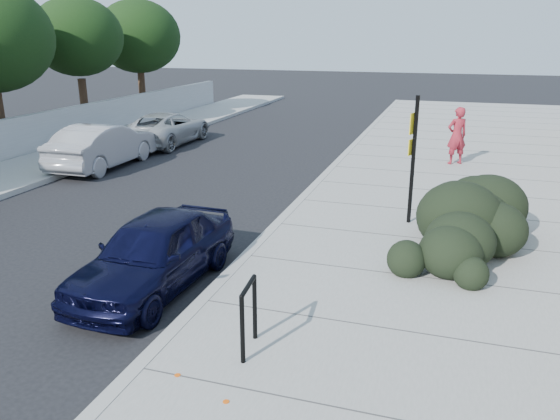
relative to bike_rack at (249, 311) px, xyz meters
The scene contains 13 objects.
ground 1.87m from the bike_rack, 137.60° to the left, with size 120.00×120.00×0.00m, color black.
sidewalk_near 7.56m from the bike_rack, 54.84° to the left, with size 11.20×50.00×0.15m, color gray.
curb_near 6.32m from the bike_rack, 101.61° to the left, with size 0.22×50.00×0.17m, color #9E9E99.
curb_far 11.14m from the bike_rack, 146.40° to the left, with size 0.22×50.00×0.17m, color #9E9E99.
tree_far_e 20.76m from the bike_rack, 132.25° to the left, with size 4.00×4.00×5.90m.
tree_far_f 24.65m from the bike_rack, 124.33° to the left, with size 4.40×4.40×6.07m.
bike_rack is the anchor object (origin of this frame).
sign_post 6.45m from the bike_rack, 75.36° to the left, with size 0.17×0.32×2.91m.
hedge 5.64m from the bike_rack, 61.00° to the left, with size 2.02×4.04×1.52m, color black.
sedan_navy 2.90m from the bike_rack, 145.64° to the left, with size 1.57×3.91×1.33m, color black.
wagon_silver 12.80m from the bike_rack, 133.23° to the left, with size 1.57×4.49×1.48m, color #A0A0A5.
suv_silver 16.23m from the bike_rack, 122.68° to the left, with size 2.15×4.66×1.30m, color #A2A5A8.
pedestrian 13.01m from the bike_rack, 78.64° to the left, with size 0.69×0.45×1.90m, color maroon.
Camera 1 is at (3.67, -7.31, 4.31)m, focal length 35.00 mm.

